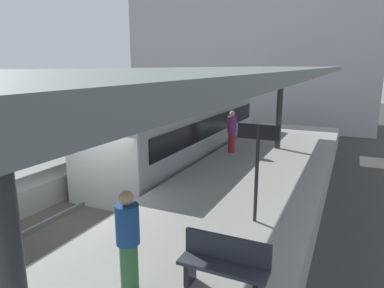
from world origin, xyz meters
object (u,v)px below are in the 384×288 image
(commuter_train, at_px, (186,129))
(platform_sign, at_px, (258,151))
(passenger_near_bench, at_px, (232,131))
(passenger_mid_platform, at_px, (97,132))
(platform_bench, at_px, (224,263))
(passenger_far_end, at_px, (128,240))

(commuter_train, relative_size, platform_sign, 5.18)
(commuter_train, bearing_deg, passenger_near_bench, -9.51)
(passenger_near_bench, bearing_deg, passenger_mid_platform, -151.44)
(platform_bench, bearing_deg, commuter_train, 119.26)
(platform_sign, relative_size, passenger_mid_platform, 1.27)
(platform_bench, bearing_deg, platform_sign, 94.26)
(passenger_near_bench, height_order, passenger_mid_platform, passenger_mid_platform)
(passenger_near_bench, xyz_separation_m, passenger_far_end, (1.39, -9.10, -0.02))
(passenger_near_bench, height_order, passenger_far_end, passenger_near_bench)
(platform_sign, xyz_separation_m, passenger_far_end, (-1.12, -3.24, -0.77))
(passenger_near_bench, distance_m, passenger_mid_platform, 5.32)
(platform_sign, bearing_deg, passenger_mid_platform, 155.25)
(platform_bench, height_order, passenger_near_bench, passenger_near_bench)
(platform_bench, height_order, platform_sign, platform_sign)
(commuter_train, bearing_deg, platform_bench, -60.74)
(passenger_mid_platform, relative_size, passenger_far_end, 1.06)
(passenger_far_end, bearing_deg, passenger_near_bench, 98.70)
(platform_bench, relative_size, passenger_mid_platform, 0.80)
(platform_sign, bearing_deg, platform_bench, -85.74)
(passenger_mid_platform, xyz_separation_m, passenger_far_end, (6.07, -6.56, -0.05))
(commuter_train, height_order, passenger_near_bench, commuter_train)
(commuter_train, height_order, platform_bench, commuter_train)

